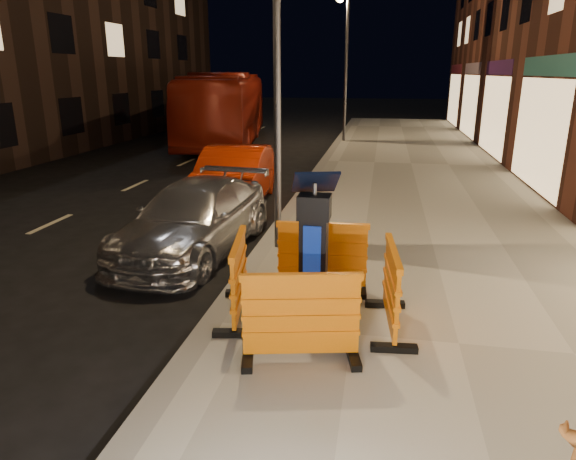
% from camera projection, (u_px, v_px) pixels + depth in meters
% --- Properties ---
extents(ground_plane, '(120.00, 120.00, 0.00)m').
position_uv_depth(ground_plane, '(212.00, 332.00, 6.51)').
color(ground_plane, black).
rests_on(ground_plane, ground).
extents(sidewalk, '(6.00, 60.00, 0.15)m').
position_uv_depth(sidewalk, '(458.00, 349.00, 5.97)').
color(sidewalk, gray).
rests_on(sidewalk, ground).
extents(kerb, '(0.30, 60.00, 0.15)m').
position_uv_depth(kerb, '(212.00, 327.00, 6.49)').
color(kerb, slate).
rests_on(kerb, ground).
extents(parking_kiosk, '(0.64, 0.64, 1.82)m').
position_uv_depth(parking_kiosk, '(314.00, 253.00, 6.22)').
color(parking_kiosk, black).
rests_on(parking_kiosk, sidewalk).
extents(barrier_front, '(1.39, 0.80, 1.02)m').
position_uv_depth(barrier_front, '(301.00, 318.00, 5.45)').
color(barrier_front, orange).
rests_on(barrier_front, sidewalk).
extents(barrier_back, '(1.34, 0.63, 1.02)m').
position_uv_depth(barrier_back, '(322.00, 257.00, 7.24)').
color(barrier_back, orange).
rests_on(barrier_back, sidewalk).
extents(barrier_kerbside, '(0.74, 1.37, 1.02)m').
position_uv_depth(barrier_kerbside, '(239.00, 278.00, 6.51)').
color(barrier_kerbside, orange).
rests_on(barrier_kerbside, sidewalk).
extents(barrier_bldgside, '(0.66, 1.35, 1.02)m').
position_uv_depth(barrier_bldgside, '(391.00, 289.00, 6.18)').
color(barrier_bldgside, orange).
rests_on(barrier_bldgside, sidewalk).
extents(car_silver, '(2.15, 4.45, 1.25)m').
position_uv_depth(car_silver, '(196.00, 251.00, 9.43)').
color(car_silver, '#B8B8BD').
rests_on(car_silver, ground).
extents(car_red, '(1.74, 4.35, 1.41)m').
position_uv_depth(car_red, '(235.00, 204.00, 12.76)').
color(car_red, '#AA2207').
rests_on(car_red, ground).
extents(bus_doubledecker, '(4.44, 11.52, 3.13)m').
position_uv_depth(bus_doubledecker, '(227.00, 143.00, 23.65)').
color(bus_doubledecker, maroon).
rests_on(bus_doubledecker, ground).
extents(street_lamp_mid, '(0.12, 0.12, 6.00)m').
position_uv_depth(street_lamp_mid, '(277.00, 72.00, 8.35)').
color(street_lamp_mid, '#3F3F44').
rests_on(street_lamp_mid, sidewalk).
extents(street_lamp_far, '(0.12, 0.12, 6.00)m').
position_uv_depth(street_lamp_far, '(346.00, 72.00, 22.44)').
color(street_lamp_far, '#3F3F44').
rests_on(street_lamp_far, sidewalk).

